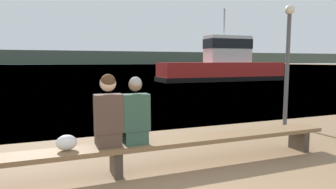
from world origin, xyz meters
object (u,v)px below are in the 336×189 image
object	(u,v)px
person_left	(108,114)
person_right	(135,116)
deck_lamp_post	(288,51)
shopping_bag	(67,143)
bench_main	(116,151)
tugboat_red	(223,67)

from	to	relation	value
person_left	person_right	distance (m)	0.39
deck_lamp_post	person_left	bearing A→B (deg)	-159.89
shopping_bag	deck_lamp_post	size ratio (longest dim) A/B	0.09
bench_main	person_left	distance (m)	0.55
shopping_bag	tugboat_red	bearing A→B (deg)	52.69
person_right	tugboat_red	bearing A→B (deg)	54.74
bench_main	person_right	bearing A→B (deg)	1.42
tugboat_red	deck_lamp_post	world-z (taller)	tugboat_red
shopping_bag	tugboat_red	distance (m)	22.31
deck_lamp_post	shopping_bag	bearing A→B (deg)	-162.11
bench_main	shopping_bag	distance (m)	0.69
person_left	tugboat_red	size ratio (longest dim) A/B	0.09
bench_main	person_right	world-z (taller)	person_right
bench_main	deck_lamp_post	size ratio (longest dim) A/B	2.46
tugboat_red	person_right	bearing A→B (deg)	145.76
shopping_bag	tugboat_red	size ratio (longest dim) A/B	0.02
bench_main	shopping_bag	bearing A→B (deg)	177.44
bench_main	shopping_bag	xyz separation A→B (m)	(-0.67, 0.03, 0.18)
person_right	tugboat_red	distance (m)	21.75
person_right	deck_lamp_post	xyz separation A→B (m)	(4.46, 1.77, 1.04)
bench_main	person_left	size ratio (longest dim) A/B	7.20
person_left	tugboat_red	world-z (taller)	tugboat_red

